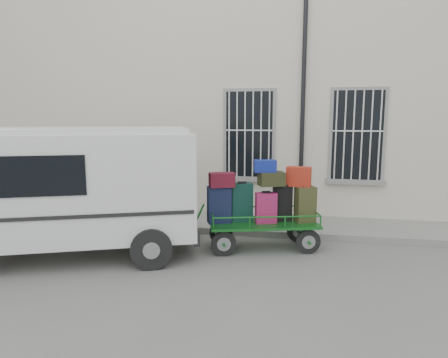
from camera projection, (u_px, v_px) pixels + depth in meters
name	position (u px, v px, depth m)	size (l,w,h in m)	color
ground	(250.00, 258.00, 7.76)	(80.00, 80.00, 0.00)	slate
building	(272.00, 107.00, 12.63)	(24.00, 5.15, 6.00)	beige
sidewalk	(261.00, 224.00, 9.88)	(24.00, 1.70, 0.15)	gray
luggage_cart	(263.00, 205.00, 8.16)	(2.63, 1.53, 1.85)	black
van	(65.00, 184.00, 7.68)	(5.35, 3.71, 2.50)	white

